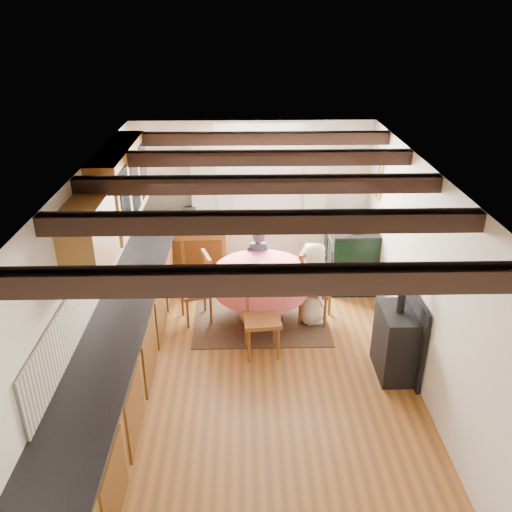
{
  "coord_description": "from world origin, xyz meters",
  "views": [
    {
      "loc": [
        -0.15,
        -4.96,
        3.89
      ],
      "look_at": [
        0.0,
        0.8,
        1.15
      ],
      "focal_mm": 36.91,
      "sensor_mm": 36.0,
      "label": 1
    }
  ],
  "objects_px": {
    "child_right": "(313,283)",
    "cup": "(246,278)",
    "cast_iron_stove": "(398,325)",
    "child_far": "(258,263)",
    "dining_table": "(261,295)",
    "chair_right": "(316,286)",
    "chair_near": "(262,317)",
    "chair_left": "(195,288)",
    "aga_range": "(350,253)"
  },
  "relations": [
    {
      "from": "child_right",
      "to": "cup",
      "type": "bearing_deg",
      "value": 99.39
    },
    {
      "from": "cast_iron_stove",
      "to": "child_far",
      "type": "relative_size",
      "value": 1.18
    },
    {
      "from": "dining_table",
      "to": "cast_iron_stove",
      "type": "relative_size",
      "value": 0.99
    },
    {
      "from": "chair_right",
      "to": "cast_iron_stove",
      "type": "relative_size",
      "value": 0.81
    },
    {
      "from": "chair_near",
      "to": "chair_right",
      "type": "height_order",
      "value": "chair_right"
    },
    {
      "from": "cast_iron_stove",
      "to": "child_far",
      "type": "bearing_deg",
      "value": 130.08
    },
    {
      "from": "chair_right",
      "to": "child_far",
      "type": "distance_m",
      "value": 1.0
    },
    {
      "from": "dining_table",
      "to": "cup",
      "type": "height_order",
      "value": "cup"
    },
    {
      "from": "dining_table",
      "to": "child_far",
      "type": "relative_size",
      "value": 1.16
    },
    {
      "from": "chair_left",
      "to": "cup",
      "type": "bearing_deg",
      "value": 46.46
    },
    {
      "from": "dining_table",
      "to": "aga_range",
      "type": "relative_size",
      "value": 1.19
    },
    {
      "from": "dining_table",
      "to": "cast_iron_stove",
      "type": "bearing_deg",
      "value": -38.7
    },
    {
      "from": "aga_range",
      "to": "cast_iron_stove",
      "type": "height_order",
      "value": "cast_iron_stove"
    },
    {
      "from": "chair_right",
      "to": "child_far",
      "type": "height_order",
      "value": "child_far"
    },
    {
      "from": "cup",
      "to": "chair_left",
      "type": "bearing_deg",
      "value": 154.12
    },
    {
      "from": "cast_iron_stove",
      "to": "child_far",
      "type": "distance_m",
      "value": 2.38
    },
    {
      "from": "dining_table",
      "to": "cast_iron_stove",
      "type": "height_order",
      "value": "cast_iron_stove"
    },
    {
      "from": "chair_right",
      "to": "cast_iron_stove",
      "type": "height_order",
      "value": "cast_iron_stove"
    },
    {
      "from": "chair_left",
      "to": "child_right",
      "type": "xyz_separation_m",
      "value": [
        1.56,
        -0.07,
        0.09
      ]
    },
    {
      "from": "child_right",
      "to": "aga_range",
      "type": "bearing_deg",
      "value": -38.82
    },
    {
      "from": "cup",
      "to": "child_right",
      "type": "bearing_deg",
      "value": 16.22
    },
    {
      "from": "chair_near",
      "to": "aga_range",
      "type": "height_order",
      "value": "chair_near"
    },
    {
      "from": "chair_left",
      "to": "cast_iron_stove",
      "type": "distance_m",
      "value": 2.67
    },
    {
      "from": "chair_near",
      "to": "chair_right",
      "type": "relative_size",
      "value": 0.98
    },
    {
      "from": "dining_table",
      "to": "chair_near",
      "type": "xyz_separation_m",
      "value": [
        -0.02,
        -0.77,
        0.13
      ]
    },
    {
      "from": "dining_table",
      "to": "cup",
      "type": "bearing_deg",
      "value": -123.8
    },
    {
      "from": "chair_right",
      "to": "cup",
      "type": "height_order",
      "value": "chair_right"
    },
    {
      "from": "child_far",
      "to": "dining_table",
      "type": "bearing_deg",
      "value": 93.35
    },
    {
      "from": "dining_table",
      "to": "aga_range",
      "type": "distance_m",
      "value": 1.76
    },
    {
      "from": "chair_right",
      "to": "child_right",
      "type": "bearing_deg",
      "value": 143.3
    },
    {
      "from": "cast_iron_stove",
      "to": "chair_right",
      "type": "bearing_deg",
      "value": 123.11
    },
    {
      "from": "chair_left",
      "to": "chair_right",
      "type": "relative_size",
      "value": 0.93
    },
    {
      "from": "cast_iron_stove",
      "to": "child_right",
      "type": "bearing_deg",
      "value": 125.55
    },
    {
      "from": "chair_near",
      "to": "cup",
      "type": "relative_size",
      "value": 11.05
    },
    {
      "from": "chair_right",
      "to": "child_right",
      "type": "xyz_separation_m",
      "value": [
        -0.05,
        -0.03,
        0.05
      ]
    },
    {
      "from": "chair_near",
      "to": "chair_left",
      "type": "distance_m",
      "value": 1.16
    },
    {
      "from": "cast_iron_stove",
      "to": "chair_near",
      "type": "bearing_deg",
      "value": 164.24
    },
    {
      "from": "aga_range",
      "to": "cup",
      "type": "xyz_separation_m",
      "value": [
        -1.6,
        -1.39,
        0.32
      ]
    },
    {
      "from": "child_far",
      "to": "chair_right",
      "type": "bearing_deg",
      "value": 140.26
    },
    {
      "from": "aga_range",
      "to": "cast_iron_stove",
      "type": "distance_m",
      "value": 2.28
    },
    {
      "from": "child_far",
      "to": "chair_left",
      "type": "bearing_deg",
      "value": 36.03
    },
    {
      "from": "chair_near",
      "to": "chair_right",
      "type": "distance_m",
      "value": 1.06
    },
    {
      "from": "aga_range",
      "to": "child_far",
      "type": "distance_m",
      "value": 1.49
    },
    {
      "from": "aga_range",
      "to": "cup",
      "type": "height_order",
      "value": "aga_range"
    },
    {
      "from": "child_far",
      "to": "child_right",
      "type": "distance_m",
      "value": 0.98
    },
    {
      "from": "chair_near",
      "to": "child_far",
      "type": "height_order",
      "value": "child_far"
    },
    {
      "from": "dining_table",
      "to": "child_right",
      "type": "height_order",
      "value": "child_right"
    },
    {
      "from": "child_right",
      "to": "cup",
      "type": "relative_size",
      "value": 12.39
    },
    {
      "from": "chair_left",
      "to": "chair_near",
      "type": "bearing_deg",
      "value": 30.21
    },
    {
      "from": "cast_iron_stove",
      "to": "child_right",
      "type": "xyz_separation_m",
      "value": [
        -0.82,
        1.14,
        -0.07
      ]
    }
  ]
}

